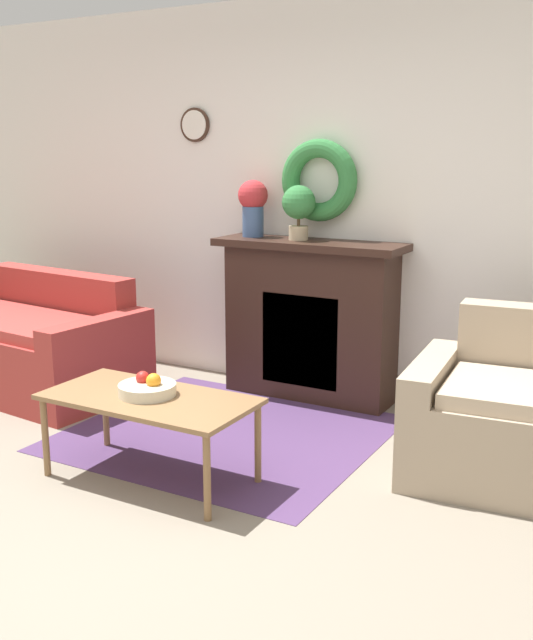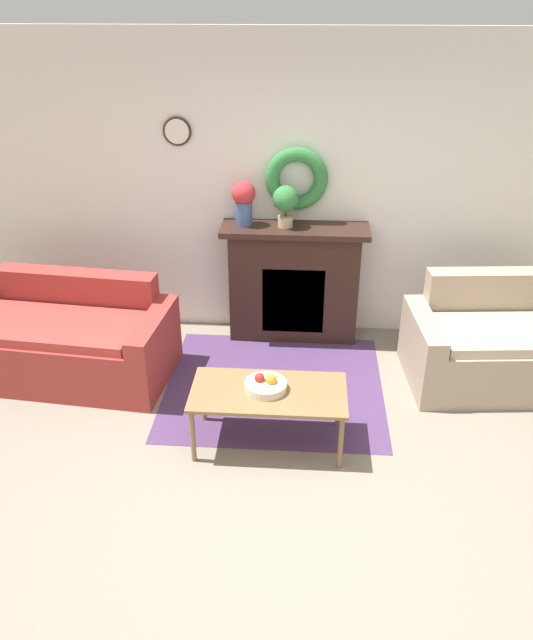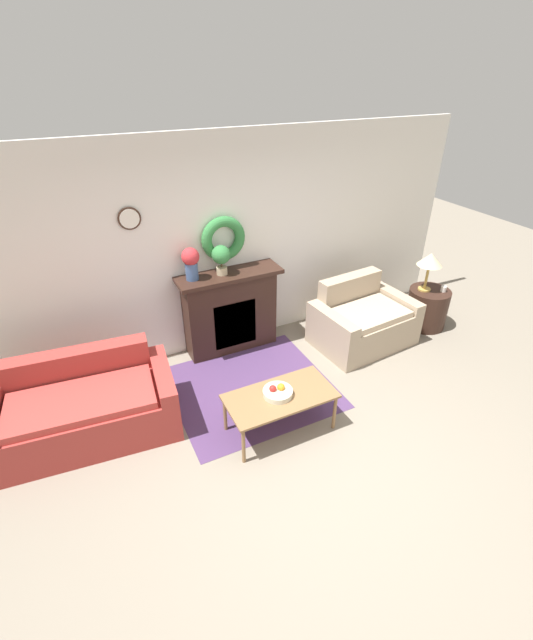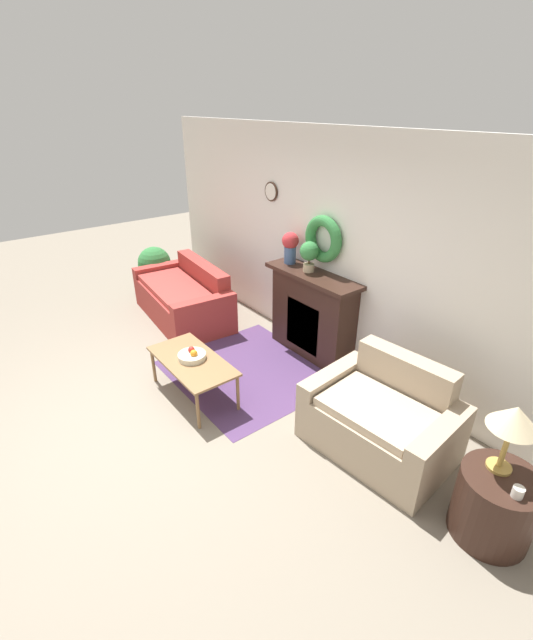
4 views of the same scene
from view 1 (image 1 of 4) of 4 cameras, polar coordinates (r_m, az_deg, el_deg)
ground_plane at (r=3.55m, az=-13.52°, el=-16.03°), size 16.00×16.00×0.00m
floor_rug at (r=4.63m, az=-3.11°, el=-8.59°), size 1.80×1.65×0.01m
wall_back at (r=5.22m, az=4.61°, el=9.10°), size 6.80×0.19×2.70m
fireplace at (r=5.16m, az=3.32°, el=0.07°), size 1.31×0.41×1.10m
couch_left at (r=5.71m, az=-17.83°, el=-1.80°), size 1.84×1.07×0.81m
coffee_table at (r=3.93m, az=-8.93°, el=-6.35°), size 1.10×0.55×0.45m
fruit_bowl at (r=3.93m, az=-9.06°, el=-5.14°), size 0.30×0.30×0.12m
vase_on_mantel_left at (r=5.26m, az=-1.04°, el=8.82°), size 0.21×0.21×0.39m
potted_plant_on_mantel at (r=5.07m, az=2.47°, el=8.67°), size 0.23×0.23×0.37m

